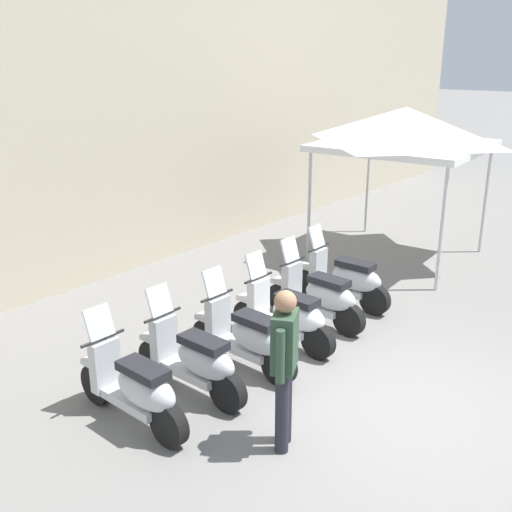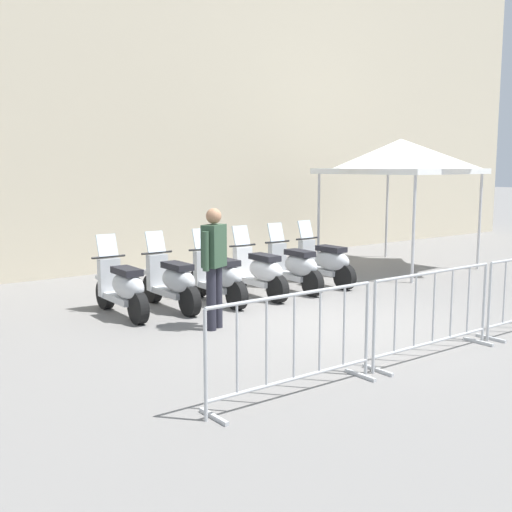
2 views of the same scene
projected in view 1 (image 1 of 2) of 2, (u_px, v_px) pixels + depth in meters
ground_plane at (404, 411)px, 6.92m from camera, size 120.00×120.00×0.00m
motorcycle_0 at (135, 388)px, 6.52m from camera, size 0.58×1.73×1.24m
motorcycle_1 at (194, 360)px, 7.11m from camera, size 0.56×1.73×1.24m
motorcycle_2 at (246, 337)px, 7.68m from camera, size 0.59×1.72×1.24m
motorcycle_3 at (287, 316)px, 8.30m from camera, size 0.58×1.73×1.24m
motorcycle_4 at (319, 296)px, 8.95m from camera, size 0.59×1.72×1.24m
motorcycle_5 at (345, 279)px, 9.62m from camera, size 0.56×1.73×1.24m
officer_near_row_end at (284, 361)px, 6.00m from camera, size 0.52×0.34×1.73m
canopy_tent at (405, 128)px, 11.29m from camera, size 2.83×2.83×2.91m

